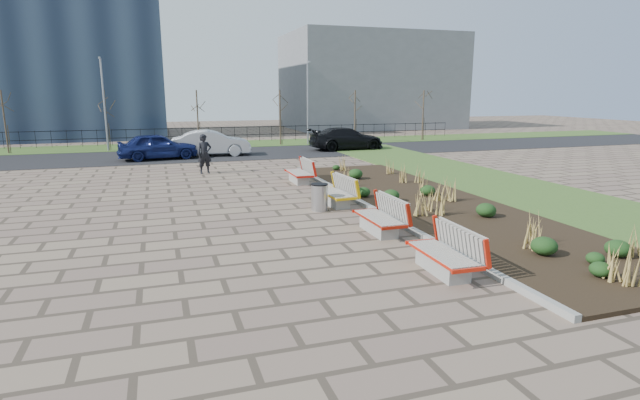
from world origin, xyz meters
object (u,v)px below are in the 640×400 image
object	(u,v)px
car_blue	(158,146)
bench_a	(443,251)
bench_d	(299,171)
pedestrian	(205,154)
lamp_west	(104,105)
car_black	(346,139)
lamp_east	(308,104)
car_silver	(212,143)
litter_bin	(320,197)
bench_c	(334,191)
bench_b	(379,216)

from	to	relation	value
car_blue	bench_a	bearing A→B (deg)	-172.35
bench_d	pedestrian	distance (m)	5.36
car_blue	lamp_west	world-z (taller)	lamp_west
car_black	lamp_east	bearing A→B (deg)	18.16
bench_d	pedestrian	world-z (taller)	pedestrian
car_black	car_silver	bearing A→B (deg)	90.68
litter_bin	lamp_east	distance (m)	21.57
litter_bin	car_blue	distance (m)	16.07
car_blue	car_black	distance (m)	12.45
bench_d	lamp_west	bearing A→B (deg)	120.66
bench_d	car_silver	bearing A→B (deg)	104.04
bench_c	car_blue	distance (m)	15.75
bench_a	bench_b	world-z (taller)	same
lamp_east	bench_c	bearing A→B (deg)	-104.02
litter_bin	pedestrian	size ratio (longest dim) A/B	0.47
car_black	pedestrian	bearing A→B (deg)	123.08
bench_c	bench_d	size ratio (longest dim) A/B	1.00
litter_bin	car_blue	world-z (taller)	car_blue
bench_a	bench_d	world-z (taller)	same
lamp_west	bench_b	bearing A→B (deg)	-69.24
car_blue	car_silver	distance (m)	3.28
litter_bin	car_black	xyz separation A→B (m)	(7.31, 16.56, 0.32)
bench_a	bench_c	size ratio (longest dim) A/B	1.00
litter_bin	car_black	bearing A→B (deg)	66.19
bench_d	lamp_east	world-z (taller)	lamp_east
bench_b	car_black	distance (m)	20.73
bench_a	pedestrian	size ratio (longest dim) A/B	1.10
bench_d	litter_bin	world-z (taller)	bench_d
pedestrian	litter_bin	bearing A→B (deg)	-81.91
car_silver	bench_b	bearing A→B (deg)	-168.26
lamp_west	lamp_east	size ratio (longest dim) A/B	1.00
bench_a	bench_b	bearing A→B (deg)	91.46
car_blue	car_silver	xyz separation A→B (m)	(3.19, 0.76, 0.01)
bench_b	bench_d	world-z (taller)	same
pedestrian	car_blue	size ratio (longest dim) A/B	0.42
bench_c	lamp_west	world-z (taller)	lamp_west
car_blue	lamp_east	bearing A→B (deg)	-70.86
bench_a	lamp_west	distance (m)	28.67
pedestrian	lamp_west	world-z (taller)	lamp_west
bench_c	car_black	distance (m)	17.25
bench_c	lamp_west	bearing A→B (deg)	110.40
bench_b	lamp_west	size ratio (longest dim) A/B	0.35
bench_c	lamp_west	xyz separation A→B (m)	(-9.00, 20.03, 2.54)
lamp_east	car_blue	bearing A→B (deg)	-153.51
bench_a	car_black	world-z (taller)	car_black
pedestrian	car_blue	distance (m)	6.45
litter_bin	lamp_east	bearing A→B (deg)	74.43
bench_c	pedestrian	bearing A→B (deg)	109.45
bench_a	lamp_west	xyz separation A→B (m)	(-9.00, 27.11, 2.54)
car_blue	car_silver	size ratio (longest dim) A/B	0.95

